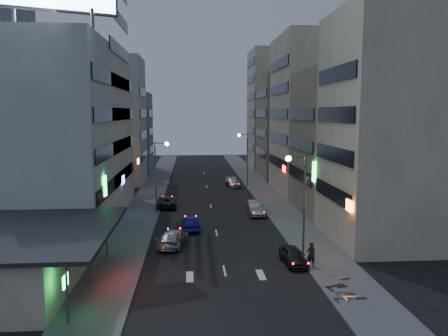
{
  "coord_description": "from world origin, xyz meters",
  "views": [
    {
      "loc": [
        -2.31,
        -26.27,
        11.39
      ],
      "look_at": [
        1.05,
        18.39,
        5.66
      ],
      "focal_mm": 35.0,
      "sensor_mm": 36.0,
      "label": 1
    }
  ],
  "objects": [
    {
      "name": "ground",
      "position": [
        0.0,
        0.0,
        0.0
      ],
      "size": [
        180.0,
        180.0,
        0.0
      ],
      "primitive_type": "plane",
      "color": "black",
      "rests_on": "ground"
    },
    {
      "name": "sidewalk_left",
      "position": [
        -8.0,
        30.0,
        0.06
      ],
      "size": [
        4.0,
        120.0,
        0.12
      ],
      "primitive_type": "cube",
      "color": "#4C4C4F",
      "rests_on": "ground"
    },
    {
      "name": "sidewalk_right",
      "position": [
        8.0,
        30.0,
        0.06
      ],
      "size": [
        4.0,
        120.0,
        0.12
      ],
      "primitive_type": "cube",
      "color": "#4C4C4F",
      "rests_on": "ground"
    },
    {
      "name": "food_court",
      "position": [
        -13.9,
        2.0,
        1.98
      ],
      "size": [
        11.0,
        13.0,
        3.88
      ],
      "color": "beige",
      "rests_on": "ground"
    },
    {
      "name": "white_building",
      "position": [
        -17.0,
        20.0,
        9.0
      ],
      "size": [
        14.0,
        24.0,
        18.0
      ],
      "primitive_type": "cube",
      "color": "beige",
      "rests_on": "ground"
    },
    {
      "name": "shophouse_near",
      "position": [
        15.0,
        10.5,
        10.0
      ],
      "size": [
        10.0,
        11.0,
        20.0
      ],
      "primitive_type": "cube",
      "color": "beige",
      "rests_on": "ground"
    },
    {
      "name": "shophouse_mid",
      "position": [
        15.5,
        22.0,
        8.0
      ],
      "size": [
        11.0,
        12.0,
        16.0
      ],
      "primitive_type": "cube",
      "color": "gray",
      "rests_on": "ground"
    },
    {
      "name": "shophouse_far",
      "position": [
        15.0,
        35.0,
        11.0
      ],
      "size": [
        10.0,
        14.0,
        22.0
      ],
      "primitive_type": "cube",
      "color": "beige",
      "rests_on": "ground"
    },
    {
      "name": "far_left_a",
      "position": [
        -15.5,
        45.0,
        10.0
      ],
      "size": [
        11.0,
        10.0,
        20.0
      ],
      "primitive_type": "cube",
      "color": "beige",
      "rests_on": "ground"
    },
    {
      "name": "far_left_b",
      "position": [
        -16.0,
        58.0,
        7.5
      ],
      "size": [
        12.0,
        10.0,
        15.0
      ],
      "primitive_type": "cube",
      "color": "gray",
      "rests_on": "ground"
    },
    {
      "name": "far_right_a",
      "position": [
        15.5,
        50.0,
        9.0
      ],
      "size": [
        11.0,
        12.0,
        18.0
      ],
      "primitive_type": "cube",
      "color": "gray",
      "rests_on": "ground"
    },
    {
      "name": "far_right_b",
      "position": [
        16.0,
        64.0,
        12.0
      ],
      "size": [
        12.0,
        12.0,
        24.0
      ],
      "primitive_type": "cube",
      "color": "beige",
      "rests_on": "ground"
    },
    {
      "name": "street_lamp_right_near",
      "position": [
        5.9,
        6.0,
        5.36
      ],
      "size": [
        1.6,
        0.44,
        8.02
      ],
      "color": "#595B60",
      "rests_on": "sidewalk_right"
    },
    {
      "name": "street_lamp_left",
      "position": [
        -5.9,
        22.0,
        5.36
      ],
      "size": [
        1.6,
        0.44,
        8.02
      ],
      "color": "#595B60",
      "rests_on": "sidewalk_left"
    },
    {
      "name": "street_lamp_right_far",
      "position": [
        5.9,
        40.0,
        5.36
      ],
      "size": [
        1.6,
        0.44,
        8.02
      ],
      "color": "#595B60",
      "rests_on": "sidewalk_right"
    },
    {
      "name": "parked_car_right_near",
      "position": [
        5.29,
        5.01,
        0.64
      ],
      "size": [
        1.77,
        3.87,
        1.29
      ],
      "primitive_type": "imported",
      "rotation": [
        0.0,
        0.0,
        0.07
      ],
      "color": "#242529",
      "rests_on": "ground"
    },
    {
      "name": "parked_car_right_mid",
      "position": [
        4.78,
        21.18,
        0.77
      ],
      "size": [
        1.65,
        4.67,
        1.54
      ],
      "primitive_type": "imported",
      "rotation": [
        0.0,
        0.0,
        -0.01
      ],
      "color": "#AFB2B8",
      "rests_on": "ground"
    },
    {
      "name": "parked_car_left",
      "position": [
        -5.35,
        25.79,
        0.68
      ],
      "size": [
        2.44,
        4.95,
        1.35
      ],
      "primitive_type": "imported",
      "rotation": [
        0.0,
        0.0,
        3.18
      ],
      "color": "#232428",
      "rests_on": "ground"
    },
    {
      "name": "parked_car_right_far",
      "position": [
        4.08,
        39.58,
        0.71
      ],
      "size": [
        2.51,
        5.06,
        1.41
      ],
      "primitive_type": "imported",
      "rotation": [
        0.0,
        0.0,
        0.11
      ],
      "color": "#A4A8AD",
      "rests_on": "ground"
    },
    {
      "name": "road_car_blue",
      "position": [
        -2.45,
        15.2,
        0.64
      ],
      "size": [
        1.84,
        4.05,
        1.29
      ],
      "primitive_type": "imported",
      "rotation": [
        0.0,
        0.0,
        3.27
      ],
      "color": "navy",
      "rests_on": "ground"
    },
    {
      "name": "road_car_silver",
      "position": [
        -3.95,
        10.23,
        0.7
      ],
      "size": [
        2.92,
        5.14,
        1.4
      ],
      "primitive_type": "imported",
      "rotation": [
        0.0,
        0.0,
        2.93
      ],
      "color": "#ADAFB6",
      "rests_on": "ground"
    },
    {
      "name": "person",
      "position": [
        6.38,
        4.08,
        1.03
      ],
      "size": [
        0.69,
        0.48,
        1.82
      ],
      "primitive_type": "imported",
      "rotation": [
        0.0,
        0.0,
        3.21
      ],
      "color": "black",
      "rests_on": "sidewalk_right"
    },
    {
      "name": "scooter_black_a",
      "position": [
        7.37,
        -1.37,
        0.64
      ],
      "size": [
        0.76,
        1.74,
        1.03
      ],
      "primitive_type": null,
      "rotation": [
        0.0,
        0.0,
        1.69
      ],
      "color": "black",
      "rests_on": "sidewalk_right"
    },
    {
      "name": "scooter_silver_a",
      "position": [
        8.22,
        -1.23,
        0.72
      ],
      "size": [
        0.71,
        1.98,
        1.2
      ],
      "primitive_type": null,
      "rotation": [
        0.0,
        0.0,
        1.6
      ],
      "color": "#B5B8BE",
      "rests_on": "sidewalk_right"
    },
    {
      "name": "scooter_blue",
      "position": [
        7.85,
        -0.67,
        0.66
      ],
      "size": [
        0.79,
        1.83,
        1.08
      ],
      "primitive_type": null,
      "rotation": [
        0.0,
        0.0,
        1.46
      ],
      "color": "navy",
      "rests_on": "sidewalk_right"
    },
    {
      "name": "scooter_black_b",
      "position": [
        7.58,
        0.71,
        0.75
      ],
      "size": [
        1.28,
        2.16,
        1.25
      ],
      "primitive_type": null,
      "rotation": [
        0.0,
        0.0,
        1.88
      ],
      "color": "black",
      "rests_on": "sidewalk_right"
    },
    {
      "name": "scooter_silver_b",
      "position": [
        8.25,
        1.97,
        0.71
      ],
      "size": [
        1.29,
        2.02,
        1.17
      ],
      "primitive_type": null,
      "rotation": [
        0.0,
        0.0,
        1.94
      ],
      "color": "#B2B6BB",
      "rests_on": "sidewalk_right"
    }
  ]
}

